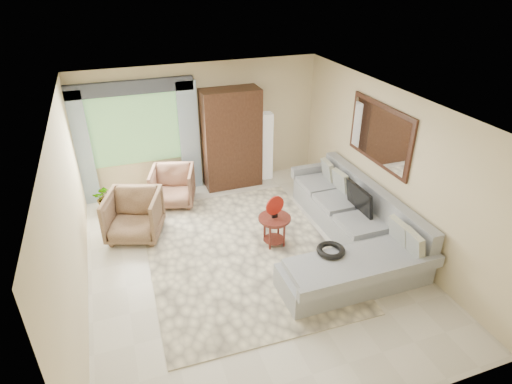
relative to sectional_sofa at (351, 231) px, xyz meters
name	(u,v)px	position (x,y,z in m)	size (l,w,h in m)	color
ground	(249,260)	(-1.78, 0.18, -0.28)	(6.00, 6.00, 0.00)	silver
area_rug	(241,252)	(-1.85, 0.41, -0.27)	(3.00, 4.00, 0.02)	#FAEDC5
sectional_sofa	(351,231)	(0.00, 0.00, 0.00)	(2.30, 3.46, 0.90)	#9FA3A7
tv_screen	(359,199)	(0.27, 0.27, 0.44)	(0.06, 0.74, 0.48)	black
garden_hose	(331,250)	(-0.78, -0.68, 0.26)	(0.43, 0.43, 0.09)	black
coffee_table	(274,230)	(-1.23, 0.45, 0.01)	(0.55, 0.55, 0.55)	#491913
red_disc	(275,206)	(-1.23, 0.45, 0.50)	(0.34, 0.34, 0.03)	#A21B10
armchair_left	(134,216)	(-3.44, 1.52, 0.14)	(0.89, 0.92, 0.84)	#8A6A4B
armchair_right	(173,186)	(-2.60, 2.47, 0.10)	(0.81, 0.84, 0.76)	#865E49
potted_plant	(106,197)	(-3.88, 2.67, -0.02)	(0.48, 0.42, 0.53)	#999999
armoire	(231,139)	(-1.23, 2.90, 0.77)	(1.20, 0.55, 2.10)	#311A10
floor_lamp	(266,146)	(-0.43, 2.96, 0.47)	(0.24, 0.24, 1.50)	silver
window	(135,130)	(-3.13, 3.15, 1.12)	(1.80, 0.04, 1.40)	#669E59
curtain_left	(81,150)	(-4.18, 3.06, 0.87)	(0.40, 0.08, 2.30)	#9EB7CC
curtain_right	(189,137)	(-2.08, 3.06, 0.87)	(0.40, 0.08, 2.30)	#9EB7CC
valance	(129,88)	(-3.13, 3.08, 1.97)	(2.40, 0.12, 0.26)	#1E232D
wall_mirror	(379,135)	(0.68, 0.53, 1.47)	(0.05, 1.70, 1.05)	black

